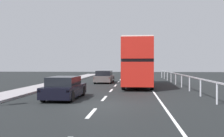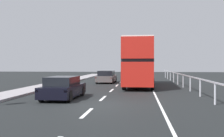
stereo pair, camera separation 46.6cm
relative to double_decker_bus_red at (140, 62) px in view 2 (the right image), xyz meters
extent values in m
cube|color=black|center=(-2.19, -11.65, -2.30)|extent=(75.69, 120.00, 0.10)
cube|color=silver|center=(-2.19, -14.36, -2.24)|extent=(0.16, 2.42, 0.01)
cube|color=silver|center=(-2.19, -9.31, -2.24)|extent=(0.16, 2.42, 0.01)
cube|color=silver|center=(-2.19, -4.27, -2.24)|extent=(0.16, 2.42, 0.01)
cube|color=silver|center=(-2.19, 0.77, -2.24)|extent=(0.16, 2.42, 0.01)
cube|color=silver|center=(-2.19, 5.81, -2.24)|extent=(0.16, 2.42, 0.01)
cube|color=silver|center=(-2.19, 10.85, -2.24)|extent=(0.16, 2.42, 0.01)
cube|color=silver|center=(-2.19, 15.90, -2.24)|extent=(0.16, 2.42, 0.01)
cube|color=silver|center=(1.03, -2.65, -2.24)|extent=(0.12, 46.00, 0.01)
cube|color=#B7B8C1|center=(3.79, -2.65, -1.14)|extent=(0.08, 42.00, 0.08)
cylinder|color=#B7B8C1|center=(3.79, -11.40, -1.69)|extent=(0.10, 0.10, 1.11)
cylinder|color=#B7B8C1|center=(3.79, -7.90, -1.69)|extent=(0.10, 0.10, 1.11)
cylinder|color=#B7B8C1|center=(3.79, -4.40, -1.69)|extent=(0.10, 0.10, 1.11)
cylinder|color=#B7B8C1|center=(3.79, -0.90, -1.69)|extent=(0.10, 0.10, 1.11)
cylinder|color=#B7B8C1|center=(3.79, 2.60, -1.69)|extent=(0.10, 0.10, 1.11)
cylinder|color=#B7B8C1|center=(3.79, 6.10, -1.69)|extent=(0.10, 0.10, 1.11)
cylinder|color=#B7B8C1|center=(3.79, 9.60, -1.69)|extent=(0.10, 0.10, 1.11)
cylinder|color=#B7B8C1|center=(3.79, 13.10, -1.69)|extent=(0.10, 0.10, 1.11)
cylinder|color=#B7B8C1|center=(3.79, 16.60, -1.69)|extent=(0.10, 0.10, 1.11)
cube|color=#B41C15|center=(0.00, -0.01, -0.96)|extent=(2.79, 10.83, 1.87)
cube|color=black|center=(0.00, -0.01, 0.09)|extent=(2.79, 10.40, 0.24)
cube|color=#B41C15|center=(0.00, -0.01, 1.03)|extent=(2.79, 10.83, 1.63)
cube|color=silver|center=(0.00, -0.01, 1.89)|extent=(2.73, 10.61, 0.10)
cube|color=black|center=(0.18, 5.34, -0.87)|extent=(2.18, 0.11, 1.31)
cube|color=yellow|center=(0.18, 5.34, 1.43)|extent=(1.46, 0.09, 0.28)
cylinder|color=black|center=(-0.98, 4.00, -1.75)|extent=(0.31, 1.01, 1.00)
cylinder|color=black|center=(1.25, 3.93, -1.75)|extent=(0.31, 1.01, 1.00)
cylinder|color=black|center=(-1.24, -3.74, -1.75)|extent=(0.31, 1.01, 1.00)
cylinder|color=black|center=(0.99, -3.82, -1.75)|extent=(0.31, 1.01, 1.00)
cube|color=black|center=(-4.50, -9.67, -1.76)|extent=(1.82, 4.47, 0.62)
cube|color=black|center=(-4.51, -9.89, -1.19)|extent=(1.57, 2.47, 0.52)
cube|color=red|center=(-5.31, -11.84, -1.60)|extent=(0.16, 0.06, 0.12)
cube|color=red|center=(-3.79, -11.87, -1.60)|extent=(0.16, 0.06, 0.12)
cylinder|color=black|center=(-5.25, -8.14, -1.93)|extent=(0.21, 0.64, 0.64)
cylinder|color=black|center=(-3.69, -8.17, -1.93)|extent=(0.21, 0.64, 0.64)
cylinder|color=black|center=(-5.32, -11.17, -1.93)|extent=(0.21, 0.64, 0.64)
cylinder|color=black|center=(-3.75, -11.20, -1.93)|extent=(0.21, 0.64, 0.64)
cube|color=#4E4A4B|center=(-3.65, 4.59, -1.76)|extent=(1.88, 4.57, 0.62)
cube|color=black|center=(-3.65, 4.36, -1.18)|extent=(1.62, 2.53, 0.54)
cube|color=red|center=(-4.49, 2.37, -1.61)|extent=(0.16, 0.06, 0.12)
cube|color=red|center=(-2.90, 2.34, -1.61)|extent=(0.16, 0.06, 0.12)
cylinder|color=black|center=(-4.43, 6.17, -1.93)|extent=(0.21, 0.64, 0.64)
cylinder|color=black|center=(-2.80, 6.14, -1.93)|extent=(0.21, 0.64, 0.64)
cylinder|color=black|center=(-4.49, 3.04, -1.93)|extent=(0.21, 0.64, 0.64)
cylinder|color=black|center=(-2.87, 3.01, -1.93)|extent=(0.21, 0.64, 0.64)
camera|label=1|loc=(-0.43, -25.87, -0.20)|focal=44.73mm
camera|label=2|loc=(0.04, -25.83, -0.20)|focal=44.73mm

